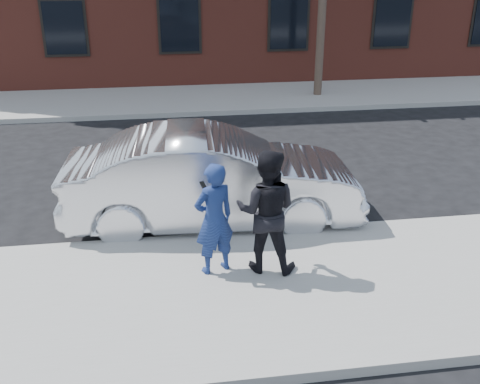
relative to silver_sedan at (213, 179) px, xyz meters
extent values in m
plane|color=black|center=(-0.11, -2.30, -0.86)|extent=(100.00, 100.00, 0.00)
cube|color=gray|center=(-0.11, -2.55, -0.78)|extent=(50.00, 3.50, 0.15)
cube|color=#999691|center=(-0.11, -0.75, -0.78)|extent=(50.00, 0.10, 0.15)
cube|color=gray|center=(-0.11, 8.95, -0.78)|extent=(50.00, 3.50, 0.15)
cube|color=#999691|center=(-0.11, 7.15, -0.78)|extent=(50.00, 0.10, 0.15)
cube|color=black|center=(3.79, 10.64, 1.34)|extent=(1.30, 0.06, 1.70)
cylinder|color=#362720|center=(4.39, 8.70, 1.39)|extent=(0.26, 0.26, 4.20)
imported|color=silver|center=(0.00, 0.00, 0.00)|extent=(5.28, 2.07, 1.71)
imported|color=navy|center=(-0.18, -1.92, 0.15)|extent=(0.73, 0.61, 1.71)
cube|color=black|center=(-0.31, -1.74, 0.61)|extent=(0.11, 0.14, 0.08)
imported|color=black|center=(0.58, -1.95, 0.23)|extent=(1.09, 0.95, 1.88)
cube|color=black|center=(0.50, -1.73, 0.44)|extent=(0.09, 0.14, 0.06)
camera|label=1|loc=(-0.88, -9.18, 3.72)|focal=42.00mm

